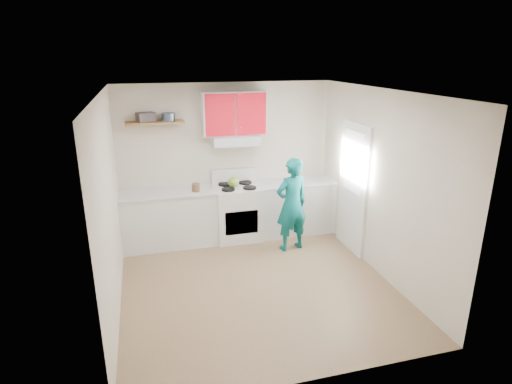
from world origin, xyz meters
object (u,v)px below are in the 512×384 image
object	(u,v)px
tin	(168,117)
crock	(196,188)
kettle	(233,182)
stove	(237,212)
person	(292,205)

from	to	relation	value
tin	crock	size ratio (longest dim) A/B	1.34
kettle	stove	bearing A→B (deg)	-22.01
kettle	crock	bearing A→B (deg)	-153.95
stove	person	world-z (taller)	person
person	tin	bearing A→B (deg)	-35.21
tin	kettle	distance (m)	1.48
stove	kettle	world-z (taller)	kettle
crock	tin	bearing A→B (deg)	150.03
stove	person	bearing A→B (deg)	-41.33
crock	person	size ratio (longest dim) A/B	0.10
stove	tin	size ratio (longest dim) A/B	4.46
crock	stove	bearing A→B (deg)	5.55
kettle	crock	world-z (taller)	kettle
stove	crock	size ratio (longest dim) A/B	5.97
stove	crock	bearing A→B (deg)	-174.45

